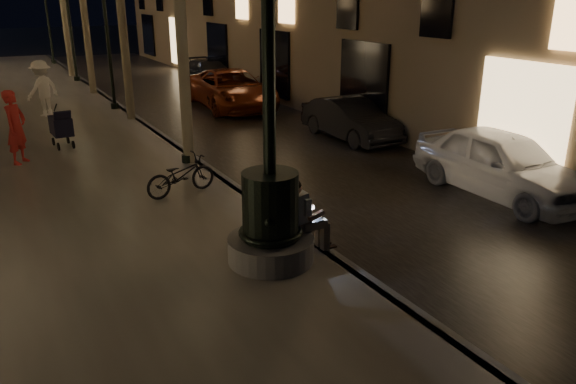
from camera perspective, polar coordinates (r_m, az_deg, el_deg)
ground at (r=21.36m, az=-15.71°, el=7.25°), size 120.00×120.00×0.00m
cobble_lane at (r=22.22m, az=-8.15°, el=8.28°), size 6.00×45.00×0.02m
promenade at (r=20.81m, az=-26.48°, el=5.88°), size 8.00×45.00×0.20m
curb_strip at (r=21.34m, az=-15.74°, el=7.51°), size 0.25×45.00×0.20m
fountain_lamppost at (r=8.85m, az=-1.81°, el=-1.04°), size 1.40×1.40×5.21m
seated_man_laptop at (r=9.24m, az=1.58°, el=-2.22°), size 0.94×0.32×1.31m
lamp_curb_a at (r=14.13m, az=-10.93°, el=14.88°), size 0.36×0.36×4.81m
lamp_curb_b at (r=21.85m, az=-17.98°, el=15.90°), size 0.36×0.36×4.81m
lamp_curb_c at (r=29.72m, az=-21.35°, el=16.31°), size 0.36×0.36×4.81m
lamp_curb_d at (r=37.64m, az=-23.31°, el=16.52°), size 0.36×0.36×4.81m
stroller at (r=16.96m, az=-22.06°, el=6.22°), size 0.55×1.18×1.20m
car_front at (r=13.36m, az=20.90°, el=2.76°), size 1.84×4.40×1.49m
car_second at (r=17.55m, az=6.36°, el=7.36°), size 1.36×3.80×1.25m
car_third at (r=22.40m, az=-5.75°, el=10.35°), size 2.86×5.47×1.47m
car_rear at (r=27.75m, az=-7.96°, el=11.83°), size 1.86×4.35×1.25m
pedestrian_red at (r=15.71m, az=-25.91°, el=5.94°), size 0.76×0.81×1.87m
pedestrian_white at (r=21.59m, az=-23.68°, el=9.62°), size 1.43×1.29×1.92m
bicycle at (r=12.25m, az=-10.84°, el=1.68°), size 1.69×0.84×0.85m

